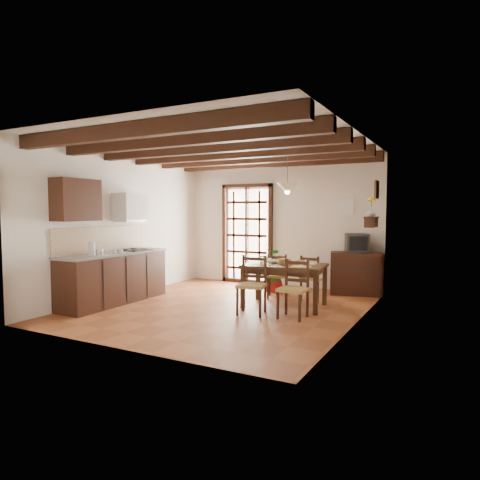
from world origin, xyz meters
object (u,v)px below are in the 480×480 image
Objects in this scene: chair_far_left at (278,284)px; kitchen_counter at (114,277)px; chair_near_left at (252,296)px; crt_tv at (357,243)px; chair_near_right at (293,300)px; pendant_lamp at (287,187)px; sideboard at (356,273)px; chair_far_right at (313,286)px; dining_table at (285,270)px; potted_plant at (275,264)px.

kitchen_counter is at bearing 19.37° from chair_far_left.
crt_tv is at bearing 53.15° from chair_near_left.
kitchen_counter is 2.64× the size of chair_far_left.
kitchen_counter is 4.19× the size of crt_tv.
chair_near_right is 1.08× the size of pendant_lamp.
chair_far_left is 0.85× the size of sideboard.
pendant_lamp is at bearing 60.39° from chair_near_left.
chair_far_right is (3.11, 1.89, -0.21)m from kitchen_counter.
chair_far_left is at bearing 125.99° from pendant_lamp.
dining_table is 1.72× the size of chair_far_right.
crt_tv is (0.45, 2.32, 0.75)m from chair_near_right.
pendant_lamp reaches higher than kitchen_counter.
sideboard is at bearing -159.18° from chair_far_left.
chair_near_right reaches higher than dining_table.
pendant_lamp is at bearing 23.84° from kitchen_counter.
pendant_lamp reaches higher than chair_near_left.
sideboard is at bearing 68.34° from crt_tv.
pendant_lamp is at bearing 119.07° from chair_near_right.
kitchen_counter reaches higher than chair_near_left.
chair_near_left reaches higher than chair_near_right.
potted_plant reaches higher than kitchen_counter.
dining_table is at bearing 58.11° from chair_near_left.
chair_far_left is at bearing -156.60° from sideboard.
dining_table is 1.43m from pendant_lamp.
chair_near_left is at bearing -173.64° from chair_near_right.
chair_far_left is 1.01× the size of pendant_lamp.
chair_far_left is at bearing -61.71° from potted_plant.
potted_plant is at bearing 122.23° from pendant_lamp.
chair_near_left is at bearing -108.07° from pendant_lamp.
dining_table is 0.87m from chair_far_left.
pendant_lamp is (-0.27, -0.63, 1.81)m from chair_far_right.
crt_tv is 0.29× the size of potted_plant.
chair_far_left is at bearing 36.80° from kitchen_counter.
chair_near_left is at bearing -116.17° from dining_table.
kitchen_counter is 2.67× the size of chair_far_right.
chair_far_left reaches higher than chair_far_right.
chair_near_left is at bearing -77.13° from potted_plant.
chair_far_right is (-0.15, 1.40, -0.02)m from chair_near_right.
dining_table is 1.91m from crt_tv.
chair_far_left is 1.59× the size of crt_tv.
kitchen_counter is 3.08m from dining_table.
potted_plant is (2.12, 2.41, 0.10)m from kitchen_counter.
sideboard is 0.53× the size of potted_plant.
crt_tv is at bearing -159.34° from chair_far_left.
chair_far_right is 0.85× the size of sideboard.
chair_far_left reaches higher than dining_table.
pendant_lamp is at bearing 108.55° from chair_far_left.
chair_far_right is 1.94m from pendant_lamp.
potted_plant reaches higher than chair_near_left.
chair_near_right is at bearing 104.40° from chair_far_left.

